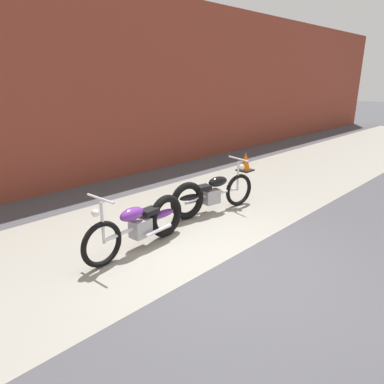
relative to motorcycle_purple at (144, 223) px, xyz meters
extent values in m
plane|color=#47474C|center=(0.45, -1.23, -0.40)|extent=(80.00, 80.00, 0.00)
cube|color=gray|center=(0.45, 0.52, -0.40)|extent=(36.00, 3.50, 0.01)
cube|color=brown|center=(0.45, 3.97, 1.97)|extent=(36.00, 0.50, 4.73)
torus|color=black|center=(-0.80, -0.07, -0.06)|extent=(0.68, 0.14, 0.68)
torus|color=black|center=(0.49, 0.04, -0.03)|extent=(0.74, 0.19, 0.73)
cylinder|color=silver|center=(-0.16, -0.01, -0.02)|extent=(1.24, 0.16, 0.06)
cube|color=#99999E|center=(-0.08, 0.00, -0.06)|extent=(0.34, 0.25, 0.28)
ellipsoid|color=#6B2D93|center=(-0.24, -0.02, 0.22)|extent=(0.45, 0.23, 0.20)
ellipsoid|color=#6B2D93|center=(0.44, 0.04, 0.03)|extent=(0.45, 0.22, 0.10)
cube|color=black|center=(0.12, 0.01, 0.16)|extent=(0.30, 0.22, 0.08)
cylinder|color=silver|center=(-0.76, -0.06, 0.25)|extent=(0.05, 0.05, 0.62)
cylinder|color=silver|center=(-0.76, -0.06, 0.61)|extent=(0.08, 0.58, 0.03)
sphere|color=white|center=(-0.86, -0.07, 0.43)|extent=(0.11, 0.11, 0.11)
cylinder|color=silver|center=(0.17, -0.13, -0.14)|extent=(0.55, 0.11, 0.06)
torus|color=black|center=(2.55, 0.09, -0.06)|extent=(0.68, 0.20, 0.68)
torus|color=black|center=(1.28, 0.32, -0.03)|extent=(0.74, 0.26, 0.73)
cylinder|color=silver|center=(1.91, 0.20, -0.02)|extent=(1.22, 0.28, 0.06)
cube|color=#99999E|center=(1.84, 0.22, -0.06)|extent=(0.35, 0.27, 0.28)
ellipsoid|color=black|center=(1.99, 0.19, 0.22)|extent=(0.47, 0.27, 0.20)
ellipsoid|color=black|center=(1.32, 0.31, 0.03)|extent=(0.47, 0.26, 0.10)
cube|color=black|center=(1.64, 0.25, 0.16)|extent=(0.31, 0.25, 0.08)
cylinder|color=silver|center=(2.51, 0.09, 0.25)|extent=(0.05, 0.05, 0.62)
cylinder|color=silver|center=(2.51, 0.09, 0.61)|extent=(0.14, 0.58, 0.03)
sphere|color=white|center=(2.61, 0.08, 0.43)|extent=(0.11, 0.11, 0.11)
cylinder|color=silver|center=(1.63, 0.41, -0.14)|extent=(0.55, 0.16, 0.06)
cone|color=orange|center=(5.01, 1.71, -0.12)|extent=(0.32, 0.32, 0.55)
cube|color=black|center=(5.01, 1.71, -0.38)|extent=(0.40, 0.40, 0.04)
camera|label=1|loc=(-3.09, -4.09, 2.17)|focal=32.75mm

